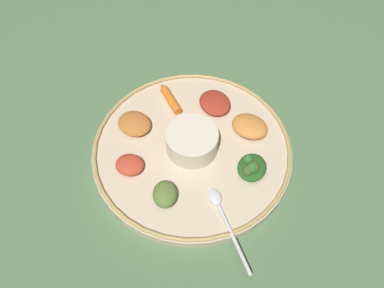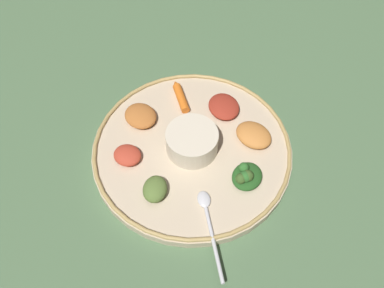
{
  "view_description": "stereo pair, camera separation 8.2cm",
  "coord_description": "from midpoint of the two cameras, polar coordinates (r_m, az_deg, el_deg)",
  "views": [
    {
      "loc": [
        0.46,
        -0.06,
        0.72
      ],
      "look_at": [
        0.0,
        0.0,
        0.03
      ],
      "focal_mm": 39.54,
      "sensor_mm": 36.0,
      "label": 1
    },
    {
      "loc": [
        0.46,
        0.02,
        0.72
      ],
      "look_at": [
        0.0,
        0.0,
        0.03
      ],
      "focal_mm": 39.54,
      "sensor_mm": 36.0,
      "label": 2
    }
  ],
  "objects": [
    {
      "name": "ground_plane",
      "position": [
        0.85,
        -2.76,
        -1.51
      ],
      "size": [
        2.4,
        2.4,
        0.0
      ],
      "primitive_type": "plane",
      "color": "#4C6B47"
    },
    {
      "name": "greens_pile",
      "position": [
        0.8,
        5.12,
        -3.36
      ],
      "size": [
        0.08,
        0.08,
        0.04
      ],
      "color": "#23511E",
      "rests_on": "platter"
    },
    {
      "name": "platter",
      "position": [
        0.84,
        -2.79,
        -1.15
      ],
      "size": [
        0.4,
        0.4,
        0.02
      ],
      "primitive_type": "cylinder",
      "color": "#C6B293",
      "rests_on": "ground_plane"
    },
    {
      "name": "mound_beet",
      "position": [
        0.89,
        0.47,
        5.39
      ],
      "size": [
        0.09,
        0.09,
        0.02
      ],
      "primitive_type": "ellipsoid",
      "rotation": [
        0.0,
        0.0,
        0.4
      ],
      "color": "maroon",
      "rests_on": "platter"
    },
    {
      "name": "mound_berbere_red",
      "position": [
        0.82,
        -11.28,
        -3.0
      ],
      "size": [
        0.07,
        0.07,
        0.02
      ],
      "primitive_type": "ellipsoid",
      "rotation": [
        0.0,
        0.0,
        1.14
      ],
      "color": "#B73D28",
      "rests_on": "platter"
    },
    {
      "name": "carrot_near_spoon",
      "position": [
        0.9,
        -5.63,
        5.99
      ],
      "size": [
        0.09,
        0.04,
        0.02
      ],
      "color": "orange",
      "rests_on": "platter"
    },
    {
      "name": "mound_squash",
      "position": [
        0.85,
        5.09,
        2.18
      ],
      "size": [
        0.09,
        0.1,
        0.03
      ],
      "primitive_type": "ellipsoid",
      "rotation": [
        0.0,
        0.0,
        4.04
      ],
      "color": "#C67A38",
      "rests_on": "platter"
    },
    {
      "name": "spoon",
      "position": [
        0.76,
        1.16,
        -9.92
      ],
      "size": [
        0.17,
        0.05,
        0.01
      ],
      "color": "silver",
      "rests_on": "platter"
    },
    {
      "name": "mound_collards",
      "position": [
        0.77,
        -6.74,
        -6.98
      ],
      "size": [
        0.06,
        0.05,
        0.03
      ],
      "primitive_type": "ellipsoid",
      "rotation": [
        0.0,
        0.0,
        3.06
      ],
      "color": "#567033",
      "rests_on": "platter"
    },
    {
      "name": "mound_chickpea",
      "position": [
        0.87,
        -10.47,
        2.53
      ],
      "size": [
        0.09,
        0.09,
        0.02
      ],
      "primitive_type": "ellipsoid",
      "rotation": [
        0.0,
        0.0,
        0.81
      ],
      "color": "#B2662D",
      "rests_on": "platter"
    },
    {
      "name": "platter_rim",
      "position": [
        0.83,
        -2.82,
        -0.67
      ],
      "size": [
        0.39,
        0.39,
        0.01
      ],
      "primitive_type": "torus",
      "color": "tan",
      "rests_on": "platter"
    },
    {
      "name": "center_bowl",
      "position": [
        0.81,
        -2.89,
        0.21
      ],
      "size": [
        0.1,
        0.1,
        0.05
      ],
      "color": "beige",
      "rests_on": "platter"
    }
  ]
}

